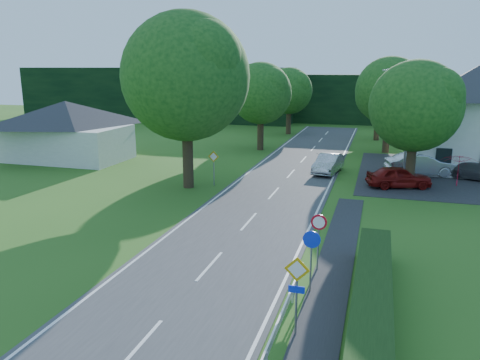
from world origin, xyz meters
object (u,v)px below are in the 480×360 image
(parked_car_silver_a, at_px, (421,164))
(parked_car_grey, at_px, (479,171))
(motorcycle, at_px, (321,159))
(moving_car, at_px, (328,164))
(parasol, at_px, (458,171))
(parked_car_red, at_px, (399,177))
(streetlight, at_px, (406,120))

(parked_car_silver_a, bearing_deg, parked_car_grey, -108.78)
(parked_car_silver_a, bearing_deg, motorcycle, 60.85)
(moving_car, relative_size, motorcycle, 2.27)
(parked_car_silver_a, xyz_separation_m, parked_car_grey, (3.94, -0.27, -0.21))
(motorcycle, distance_m, parked_car_grey, 11.86)
(moving_car, distance_m, motorcycle, 3.17)
(motorcycle, relative_size, parasol, 0.80)
(parked_car_silver_a, relative_size, parked_car_grey, 1.18)
(parked_car_silver_a, bearing_deg, parked_car_red, 143.49)
(streetlight, xyz_separation_m, parked_car_grey, (5.39, 2.00, -3.79))
(motorcycle, height_order, parked_car_grey, parked_car_grey)
(parked_car_silver_a, distance_m, parasol, 3.53)
(parked_car_silver_a, height_order, parasol, parasol)
(streetlight, bearing_deg, parked_car_silver_a, 57.35)
(streetlight, height_order, parasol, streetlight)
(motorcycle, distance_m, parasol, 10.98)
(moving_car, distance_m, parked_car_grey, 10.78)
(parked_car_red, xyz_separation_m, parasol, (3.88, 1.52, 0.36))
(streetlight, xyz_separation_m, moving_car, (-5.36, 1.19, -3.70))
(parked_car_silver_a, bearing_deg, parasol, -156.62)
(moving_car, xyz_separation_m, parasol, (9.00, -1.69, 0.37))
(parked_car_grey, relative_size, parasol, 1.80)
(motorcycle, relative_size, parked_car_red, 0.45)
(motorcycle, relative_size, parked_car_silver_a, 0.38)
(parked_car_grey, distance_m, parasol, 3.09)
(moving_car, bearing_deg, parked_car_silver_a, 17.09)
(moving_car, xyz_separation_m, parked_car_red, (5.12, -3.21, 0.00))
(motorcycle, bearing_deg, parked_car_grey, -5.40)
(parasol, bearing_deg, moving_car, 169.35)
(streetlight, xyz_separation_m, parasol, (3.64, -0.50, -3.33))
(streetlight, relative_size, motorcycle, 4.12)
(motorcycle, distance_m, parked_car_silver_a, 7.97)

